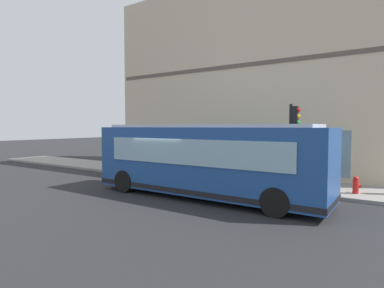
# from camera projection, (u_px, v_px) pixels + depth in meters

# --- Properties ---
(ground) EXTENTS (120.00, 120.00, 0.00)m
(ground) POSITION_uv_depth(u_px,v_px,m) (173.00, 193.00, 13.79)
(ground) COLOR #262628
(sidewalk_curb) EXTENTS (3.54, 40.00, 0.15)m
(sidewalk_curb) POSITION_uv_depth(u_px,v_px,m) (219.00, 178.00, 17.43)
(sidewalk_curb) COLOR gray
(sidewalk_curb) RESTS_ON ground
(building_corner) EXTENTS (6.95, 18.35, 12.01)m
(building_corner) POSITION_uv_depth(u_px,v_px,m) (255.00, 83.00, 21.45)
(building_corner) COLOR beige
(building_corner) RESTS_ON ground
(city_bus_nearside) EXTENTS (2.67, 10.06, 3.07)m
(city_bus_nearside) POSITION_uv_depth(u_px,v_px,m) (205.00, 161.00, 12.95)
(city_bus_nearside) COLOR #1E478C
(city_bus_nearside) RESTS_ON ground
(traffic_light_near_corner) EXTENTS (0.32, 0.49, 3.83)m
(traffic_light_near_corner) POSITION_uv_depth(u_px,v_px,m) (293.00, 130.00, 13.73)
(traffic_light_near_corner) COLOR black
(traffic_light_near_corner) RESTS_ON sidewalk_curb
(fire_hydrant) EXTENTS (0.35, 0.35, 0.74)m
(fire_hydrant) POSITION_uv_depth(u_px,v_px,m) (356.00, 185.00, 13.07)
(fire_hydrant) COLOR red
(fire_hydrant) RESTS_ON sidewalk_curb
(pedestrian_near_building_entrance) EXTENTS (0.32, 0.32, 1.54)m
(pedestrian_near_building_entrance) POSITION_uv_depth(u_px,v_px,m) (199.00, 158.00, 18.94)
(pedestrian_near_building_entrance) COLOR #3F8C4C
(pedestrian_near_building_entrance) RESTS_ON sidewalk_curb
(pedestrian_near_hydrant) EXTENTS (0.32, 0.32, 1.69)m
(pedestrian_near_hydrant) POSITION_uv_depth(u_px,v_px,m) (287.00, 162.00, 16.33)
(pedestrian_near_hydrant) COLOR #8C3F8C
(pedestrian_near_hydrant) RESTS_ON sidewalk_curb
(pedestrian_walking_along_curb) EXTENTS (0.32, 0.32, 1.63)m
(pedestrian_walking_along_curb) POSITION_uv_depth(u_px,v_px,m) (169.00, 155.00, 20.50)
(pedestrian_walking_along_curb) COLOR #3F8C4C
(pedestrian_walking_along_curb) RESTS_ON sidewalk_curb
(newspaper_vending_box) EXTENTS (0.44, 0.42, 0.90)m
(newspaper_vending_box) POSITION_uv_depth(u_px,v_px,m) (319.00, 180.00, 13.63)
(newspaper_vending_box) COLOR #BF3F19
(newspaper_vending_box) RESTS_ON sidewalk_curb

